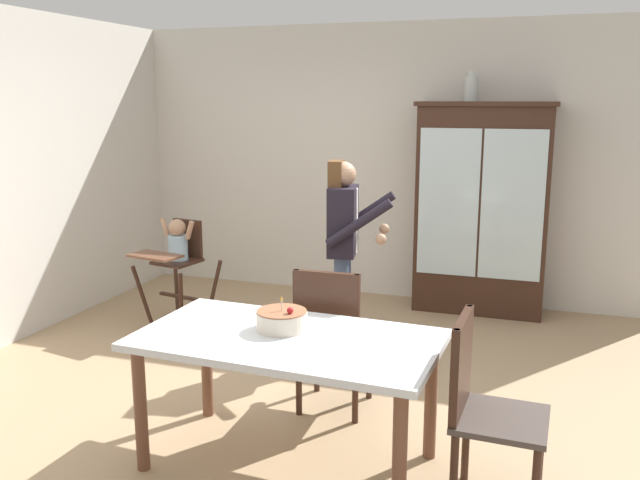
{
  "coord_description": "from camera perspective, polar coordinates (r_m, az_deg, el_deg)",
  "views": [
    {
      "loc": [
        1.49,
        -3.93,
        1.98
      ],
      "look_at": [
        -0.07,
        0.7,
        0.95
      ],
      "focal_mm": 37.72,
      "sensor_mm": 36.0,
      "label": 1
    }
  ],
  "objects": [
    {
      "name": "dining_table",
      "position": [
        3.65,
        -2.77,
        -9.53
      ],
      "size": [
        1.64,
        0.94,
        0.74
      ],
      "color": "silver",
      "rests_on": "ground_plane"
    },
    {
      "name": "adult_person",
      "position": [
        5.08,
        2.04,
        0.42
      ],
      "size": [
        0.56,
        0.55,
        1.53
      ],
      "rotation": [
        0.0,
        0.0,
        1.74
      ],
      "color": "#3D4C6B",
      "rests_on": "ground_plane"
    },
    {
      "name": "wall_back",
      "position": [
        6.75,
        5.85,
        6.5
      ],
      "size": [
        5.32,
        0.06,
        2.7
      ],
      "primitive_type": "cube",
      "color": "beige",
      "rests_on": "ground_plane"
    },
    {
      "name": "ceramic_vase",
      "position": [
        6.34,
        12.7,
        12.48
      ],
      "size": [
        0.13,
        0.13,
        0.27
      ],
      "color": "#B2B7B2",
      "rests_on": "china_cabinet"
    },
    {
      "name": "ground_plane",
      "position": [
        4.65,
        -1.98,
        -13.33
      ],
      "size": [
        6.24,
        6.24,
        0.0
      ],
      "primitive_type": "plane",
      "color": "tan"
    },
    {
      "name": "china_cabinet",
      "position": [
        6.4,
        13.56,
        2.62
      ],
      "size": [
        1.24,
        0.48,
        1.95
      ],
      "color": "#382116",
      "rests_on": "ground_plane"
    },
    {
      "name": "dining_chair_right_end",
      "position": [
        3.44,
        13.44,
        -12.95
      ],
      "size": [
        0.46,
        0.46,
        0.96
      ],
      "rotation": [
        0.0,
        0.0,
        1.53
      ],
      "color": "#382116",
      "rests_on": "ground_plane"
    },
    {
      "name": "dining_chair_far_side",
      "position": [
        4.25,
        0.92,
        -7.69
      ],
      "size": [
        0.45,
        0.45,
        0.96
      ],
      "rotation": [
        0.0,
        0.0,
        3.16
      ],
      "color": "#382116",
      "rests_on": "ground_plane"
    },
    {
      "name": "birthday_cake",
      "position": [
        3.71,
        -3.25,
        -6.78
      ],
      "size": [
        0.28,
        0.28,
        0.19
      ],
      "color": "beige",
      "rests_on": "dining_table"
    },
    {
      "name": "high_chair_with_toddler",
      "position": [
        6.04,
        -12.03,
        -1.03
      ],
      "size": [
        0.67,
        0.76,
        0.95
      ],
      "rotation": [
        0.0,
        0.0,
        -0.19
      ],
      "color": "#382116",
      "rests_on": "ground_plane"
    }
  ]
}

